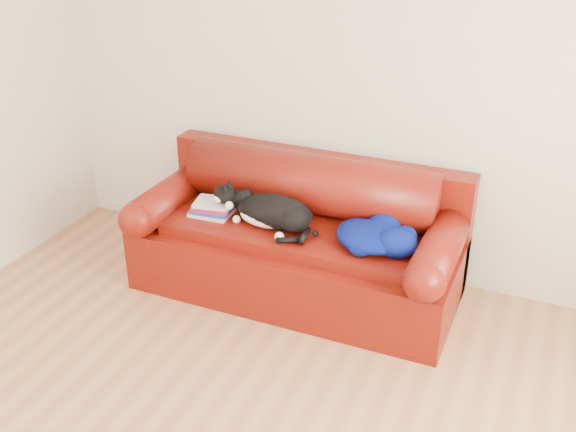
% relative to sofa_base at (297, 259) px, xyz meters
% --- Properties ---
extents(room_shell, '(4.52, 4.02, 2.61)m').
position_rel_sofa_base_xyz_m(room_shell, '(0.33, -1.48, 1.43)').
color(room_shell, beige).
rests_on(room_shell, ground).
extents(sofa_base, '(2.10, 0.90, 0.50)m').
position_rel_sofa_base_xyz_m(sofa_base, '(0.00, 0.00, 0.00)').
color(sofa_base, '#440207').
rests_on(sofa_base, ground).
extents(sofa_back, '(2.10, 1.01, 0.88)m').
position_rel_sofa_base_xyz_m(sofa_back, '(-0.00, 0.24, 0.30)').
color(sofa_back, '#440207').
rests_on(sofa_back, ground).
extents(book_stack, '(0.28, 0.23, 0.10)m').
position_rel_sofa_base_xyz_m(book_stack, '(-0.56, -0.10, 0.31)').
color(book_stack, beige).
rests_on(book_stack, sofa_base).
extents(cat, '(0.69, 0.41, 0.26)m').
position_rel_sofa_base_xyz_m(cat, '(-0.13, -0.09, 0.36)').
color(cat, black).
rests_on(cat, sofa_base).
extents(blanket, '(0.54, 0.43, 0.16)m').
position_rel_sofa_base_xyz_m(blanket, '(0.55, -0.08, 0.33)').
color(blanket, '#020E41').
rests_on(blanket, sofa_base).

